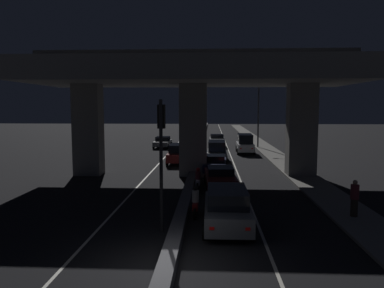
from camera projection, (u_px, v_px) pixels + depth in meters
ground_plane at (167, 273)px, 11.41m from camera, size 200.00×200.00×0.00m
lane_line_left_inner at (174, 148)px, 46.36m from camera, size 0.12×126.00×0.00m
lane_line_right_inner at (228, 148)px, 46.02m from camera, size 0.12×126.00×0.00m
median_divider at (201, 146)px, 46.17m from camera, size 0.55×126.00×0.43m
sidewalk_right at (274, 155)px, 38.82m from camera, size 2.32×126.00×0.13m
elevated_overpass at (193, 81)px, 26.91m from camera, size 23.33×9.48×9.14m
traffic_light_left_of_median at (161, 142)px, 14.89m from camera, size 0.30×0.49×5.33m
street_lamp at (256, 110)px, 45.54m from camera, size 2.29×0.32×7.89m
car_grey_lead at (227, 208)px, 15.56m from camera, size 2.01×4.51×1.67m
car_dark_red_second at (220, 178)px, 22.75m from camera, size 2.06×4.70×1.42m
car_dark_blue_third at (215, 164)px, 28.53m from camera, size 1.96×4.67×1.39m
car_grey_fourth at (217, 150)px, 35.32m from camera, size 1.95×4.71×1.83m
car_white_fifth at (245, 143)px, 40.79m from camera, size 1.91×4.63×2.08m
car_silver_sixth at (217, 140)px, 47.65m from camera, size 2.04×4.12×1.56m
car_dark_red_lead_oncoming at (179, 153)px, 33.39m from camera, size 1.94×4.71×1.72m
car_grey_second_oncoming at (163, 142)px, 46.23m from camera, size 2.06×4.20×1.37m
car_dark_blue_third_oncoming at (193, 135)px, 57.42m from camera, size 1.86×4.61×1.42m
car_taxi_yellow_fourth_oncoming at (194, 130)px, 68.49m from camera, size 2.08×4.85×1.41m
motorcycle_red_filtering_near at (195, 203)px, 17.34m from camera, size 0.33×1.73×1.43m
motorcycle_white_filtering_mid at (198, 180)px, 22.69m from camera, size 0.33×1.93×1.38m
motorcycle_black_filtering_far at (206, 160)px, 30.94m from camera, size 0.33×1.92×1.49m
pedestrian_on_sidewalk at (355, 198)px, 16.75m from camera, size 0.37×0.37×1.66m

